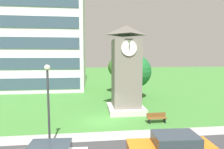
# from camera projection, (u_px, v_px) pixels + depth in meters

# --- Properties ---
(ground_plane) EXTENTS (160.00, 160.00, 0.00)m
(ground_plane) POSITION_uv_depth(u_px,v_px,m) (102.00, 121.00, 17.52)
(ground_plane) COLOR #3D7A33
(kerb_strip) EXTENTS (120.00, 1.60, 0.01)m
(kerb_strip) POSITION_uv_depth(u_px,v_px,m) (105.00, 136.00, 14.19)
(kerb_strip) COLOR #9E9E99
(kerb_strip) RESTS_ON ground
(office_building) EXTENTS (15.00, 13.55, 22.40)m
(office_building) POSITION_uv_depth(u_px,v_px,m) (44.00, 28.00, 35.47)
(office_building) COLOR silver
(office_building) RESTS_ON ground
(clock_tower) EXTENTS (3.80, 3.80, 9.19)m
(clock_tower) POSITION_uv_depth(u_px,v_px,m) (126.00, 74.00, 20.08)
(clock_tower) COLOR slate
(clock_tower) RESTS_ON ground
(park_bench) EXTENTS (1.81, 0.53, 0.88)m
(park_bench) POSITION_uv_depth(u_px,v_px,m) (157.00, 118.00, 16.98)
(park_bench) COLOR brown
(park_bench) RESTS_ON ground
(street_lamp) EXTENTS (0.36, 0.36, 5.47)m
(street_lamp) POSITION_uv_depth(u_px,v_px,m) (48.00, 97.00, 11.91)
(street_lamp) COLOR #333338
(street_lamp) RESTS_ON ground
(tree_streetside) EXTENTS (4.64, 4.64, 6.17)m
(tree_streetside) POSITION_uv_depth(u_px,v_px,m) (135.00, 71.00, 26.46)
(tree_streetside) COLOR #513823
(tree_streetside) RESTS_ON ground
(tree_near_tower) EXTENTS (3.36, 3.36, 5.90)m
(tree_near_tower) POSITION_uv_depth(u_px,v_px,m) (118.00, 67.00, 30.27)
(tree_near_tower) COLOR #513823
(tree_near_tower) RESTS_ON ground
(parked_car_orange) EXTENTS (4.88, 2.19, 1.69)m
(parked_car_orange) POSITION_uv_depth(u_px,v_px,m) (172.00, 148.00, 10.53)
(parked_car_orange) COLOR orange
(parked_car_orange) RESTS_ON ground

